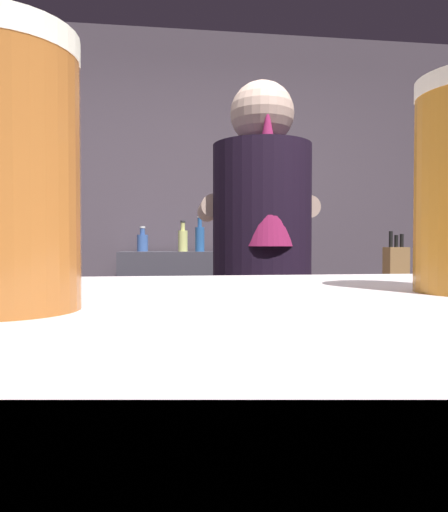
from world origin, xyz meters
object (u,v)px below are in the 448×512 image
(bottle_vinegar, at_px, (143,242))
(bartender, at_px, (262,288))
(bottle_olive_oil, at_px, (200,238))
(pint_glass_far, at_px, (6,173))
(knife_block, at_px, (396,267))
(bottle_hot_sauce, at_px, (217,238))
(bottle_soy, at_px, (183,240))
(chefs_knife, at_px, (305,292))
(mixing_bowl, at_px, (225,289))

(bottle_vinegar, bearing_deg, bartender, -73.91)
(bottle_olive_oil, xyz_separation_m, bottle_vinegar, (-0.39, 0.12, -0.03))
(pint_glass_far, height_order, bottle_olive_oil, bottle_olive_oil)
(knife_block, height_order, bottle_hot_sauce, bottle_hot_sauce)
(bartender, xyz_separation_m, pint_glass_far, (-0.41, -1.32, 0.19))
(bottle_olive_oil, bearing_deg, bottle_soy, 155.65)
(pint_glass_far, height_order, bottle_soy, bottle_soy)
(chefs_knife, xyz_separation_m, bottle_hot_sauce, (-0.26, 1.23, 0.26))
(bottle_soy, xyz_separation_m, bottle_vinegar, (-0.28, 0.07, -0.02))
(bottle_olive_oil, bearing_deg, bottle_vinegar, 163.05)
(bartender, xyz_separation_m, bottle_soy, (-0.21, 1.62, 0.18))
(knife_block, relative_size, bottle_soy, 1.31)
(knife_block, distance_m, bottle_vinegar, 1.72)
(pint_glass_far, xyz_separation_m, bottle_hot_sauce, (0.44, 2.95, 0.01))
(bartender, height_order, knife_block, bartender)
(chefs_knife, bearing_deg, bottle_hot_sauce, 119.26)
(mixing_bowl, relative_size, bottle_soy, 0.86)
(knife_block, height_order, pint_glass_far, pint_glass_far)
(bartender, relative_size, bottle_olive_oil, 6.97)
(knife_block, xyz_separation_m, bottle_hot_sauce, (-0.75, 1.10, 0.15))
(bartender, distance_m, bottle_vinegar, 1.77)
(mixing_bowl, xyz_separation_m, pint_glass_far, (-0.33, -1.66, 0.23))
(mixing_bowl, bearing_deg, bottle_soy, 95.60)
(bottle_olive_oil, relative_size, bottle_hot_sauce, 0.98)
(bottle_hot_sauce, bearing_deg, mixing_bowl, -94.87)
(bottle_soy, bearing_deg, bottle_hot_sauce, 2.66)
(knife_block, distance_m, pint_glass_far, 2.21)
(knife_block, xyz_separation_m, bottle_soy, (-0.99, 1.08, 0.14))
(pint_glass_far, relative_size, bottle_hot_sauce, 0.56)
(chefs_knife, xyz_separation_m, bottle_olive_oil, (-0.38, 1.17, 0.25))
(bartender, relative_size, bottle_vinegar, 9.65)
(bartender, height_order, pint_glass_far, bartender)
(pint_glass_far, bearing_deg, mixing_bowl, 78.86)
(knife_block, bearing_deg, bottle_vinegar, 137.67)
(mixing_bowl, relative_size, pint_glass_far, 1.32)
(bottle_vinegar, bearing_deg, chefs_knife, -59.16)
(pint_glass_far, distance_m, bottle_soy, 2.95)
(mixing_bowl, xyz_separation_m, bottle_olive_oil, (-0.01, 1.23, 0.23))
(pint_glass_far, bearing_deg, bottle_soy, 86.08)
(bartender, bearing_deg, bottle_soy, 8.96)
(bartender, distance_m, mixing_bowl, 0.36)
(mixing_bowl, height_order, bottle_vinegar, bottle_vinegar)
(bottle_soy, height_order, bottle_vinegar, bottle_soy)
(knife_block, height_order, bottle_vinegar, bottle_vinegar)
(mixing_bowl, height_order, pint_glass_far, pint_glass_far)
(chefs_knife, xyz_separation_m, bottle_vinegar, (-0.77, 1.29, 0.23))
(bartender, height_order, bottle_hot_sauce, bartender)
(knife_block, height_order, chefs_knife, knife_block)
(bottle_soy, bearing_deg, mixing_bowl, -84.40)
(knife_block, bearing_deg, pint_glass_far, -122.63)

